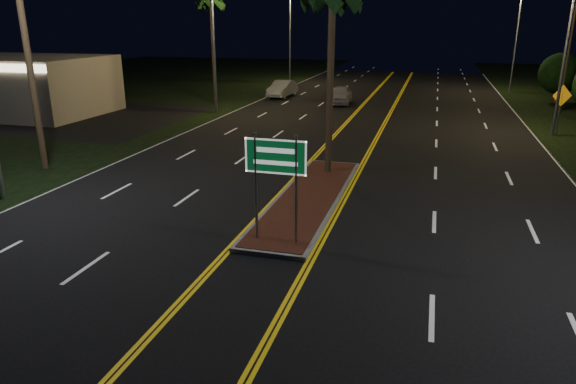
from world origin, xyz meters
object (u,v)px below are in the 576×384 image
(streetlight_left_far, at_px, (293,28))
(warning_sign, at_px, (561,102))
(median_island, at_px, (309,198))
(streetlight_right_far, at_px, (513,29))
(streetlight_left_mid, at_px, (218,32))
(palm_left_far, at_px, (211,2))
(car_near, at_px, (340,93))
(commercial_building, at_px, (1,84))
(shrub_far, at_px, (560,74))
(streetlight_right_mid, at_px, (561,34))
(highway_sign, at_px, (276,167))
(car_far, at_px, (282,87))

(streetlight_left_far, xyz_separation_m, warning_sign, (21.86, -21.73, -3.76))
(median_island, height_order, streetlight_right_far, streetlight_right_far)
(streetlight_left_mid, xyz_separation_m, palm_left_far, (-2.19, 4.00, 2.09))
(streetlight_left_mid, relative_size, streetlight_right_far, 1.00)
(median_island, distance_m, car_near, 23.96)
(commercial_building, xyz_separation_m, streetlight_left_mid, (15.39, 4.01, 3.65))
(warning_sign, bearing_deg, shrub_far, 55.18)
(commercial_building, xyz_separation_m, streetlight_left_far, (15.39, 24.01, 3.65))
(median_island, relative_size, streetlight_left_far, 1.14)
(shrub_far, bearing_deg, streetlight_left_mid, -153.82)
(shrub_far, bearing_deg, warning_sign, -100.52)
(palm_left_far, distance_m, shrub_far, 28.30)
(palm_left_far, bearing_deg, warning_sign, -13.40)
(palm_left_far, distance_m, warning_sign, 25.41)
(streetlight_right_mid, distance_m, car_near, 16.96)
(streetlight_left_far, xyz_separation_m, streetlight_right_mid, (21.23, -22.00, 0.00))
(commercial_building, bearing_deg, streetlight_left_far, 57.35)
(car_near, bearing_deg, highway_sign, -86.45)
(commercial_building, bearing_deg, streetlight_right_far, 31.01)
(streetlight_left_mid, height_order, car_far, streetlight_left_mid)
(streetlight_right_mid, relative_size, shrub_far, 2.27)
(median_island, distance_m, commercial_building, 29.13)
(streetlight_right_mid, relative_size, car_far, 1.83)
(streetlight_right_far, bearing_deg, streetlight_left_far, 174.62)
(streetlight_left_far, distance_m, shrub_far, 25.90)
(car_near, bearing_deg, streetlight_left_mid, -140.86)
(median_island, relative_size, car_far, 2.08)
(median_island, xyz_separation_m, warning_sign, (11.25, 15.27, 1.82))
(median_island, height_order, streetlight_left_mid, streetlight_left_mid)
(palm_left_far, bearing_deg, commercial_building, -148.75)
(streetlight_left_mid, bearing_deg, car_far, 78.64)
(shrub_far, bearing_deg, car_far, -173.33)
(median_island, xyz_separation_m, shrub_far, (13.80, 29.00, 2.25))
(median_island, height_order, warning_sign, warning_sign)
(streetlight_right_mid, relative_size, streetlight_right_far, 1.00)
(streetlight_left_far, relative_size, palm_left_far, 1.02)
(car_far, bearing_deg, commercial_building, -137.85)
(highway_sign, height_order, shrub_far, shrub_far)
(streetlight_left_far, height_order, streetlight_right_far, same)
(palm_left_far, xyz_separation_m, car_far, (4.07, 5.37, -6.93))
(streetlight_left_far, bearing_deg, shrub_far, -18.14)
(warning_sign, bearing_deg, streetlight_right_far, 67.55)
(car_far, distance_m, warning_sign, 22.88)
(highway_sign, bearing_deg, commercial_building, 146.52)
(commercial_building, bearing_deg, shrub_far, 21.91)
(streetlight_left_mid, distance_m, warning_sign, 22.25)
(median_island, distance_m, shrub_far, 32.19)
(highway_sign, bearing_deg, shrub_far, 67.43)
(highway_sign, height_order, palm_left_far, palm_left_far)
(highway_sign, relative_size, car_far, 0.65)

